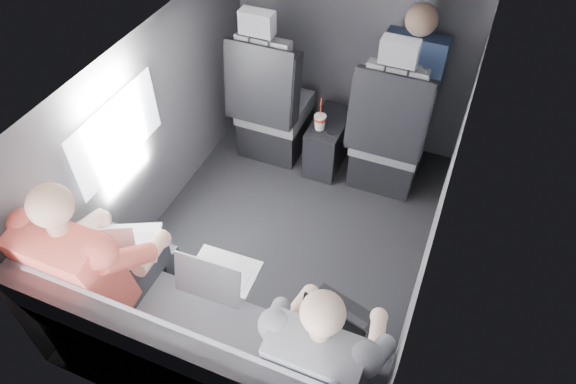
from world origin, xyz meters
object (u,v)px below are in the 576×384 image
at_px(center_console, 328,142).
at_px(laptop_black, 335,321).
at_px(front_seat_left, 272,110).
at_px(passenger_rear_left, 100,265).
at_px(laptop_silver, 218,274).
at_px(rear_bench, 202,356).
at_px(passenger_rear_right, 325,353).
at_px(passenger_front_right, 410,78).
at_px(soda_cup, 320,122).
at_px(front_seat_right, 388,139).
at_px(laptop_white, 116,246).

bearing_deg(center_console, laptop_black, -70.47).
xyz_separation_m(front_seat_left, passenger_rear_left, (-0.13, -1.81, 0.25)).
distance_m(center_console, laptop_silver, 1.72).
xyz_separation_m(rear_bench, laptop_black, (0.60, 0.26, 0.32)).
xyz_separation_m(passenger_rear_right, passenger_front_right, (-0.12, 2.06, 0.14)).
bearing_deg(soda_cup, laptop_black, -67.92).
distance_m(rear_bench, passenger_front_right, 2.26).
relative_size(rear_bench, passenger_front_right, 1.86).
relative_size(front_seat_right, laptop_white, 2.66).
bearing_deg(center_console, front_seat_right, -5.07).
bearing_deg(front_seat_right, laptop_black, -84.87).
height_order(laptop_silver, passenger_rear_right, passenger_rear_right).
distance_m(front_seat_left, rear_bench, 1.96).
bearing_deg(center_console, passenger_front_right, 24.20).
relative_size(front_seat_right, passenger_rear_left, 0.99).
bearing_deg(front_seat_left, center_console, 5.07).
bearing_deg(laptop_silver, laptop_black, -2.09).
xyz_separation_m(laptop_black, passenger_rear_left, (-1.18, -0.16, 0.02)).
relative_size(laptop_silver, passenger_front_right, 0.40).
distance_m(front_seat_right, passenger_front_right, 0.44).
xyz_separation_m(front_seat_left, laptop_white, (-0.14, -1.67, 0.24)).
height_order(front_seat_left, rear_bench, front_seat_left).
bearing_deg(front_seat_right, passenger_front_right, 82.24).
relative_size(front_seat_left, soda_cup, 4.77).
distance_m(passenger_rear_left, passenger_front_right, 2.33).
relative_size(front_seat_left, center_console, 2.64).
bearing_deg(rear_bench, passenger_front_right, 77.34).
relative_size(rear_bench, laptop_white, 3.37).
height_order(center_console, laptop_black, laptop_black).
height_order(passenger_rear_left, passenger_front_right, passenger_front_right).
bearing_deg(passenger_front_right, center_console, -155.80).
height_order(laptop_white, laptop_silver, laptop_white).
relative_size(center_console, rear_bench, 0.30).
height_order(front_seat_right, passenger_rear_left, passenger_rear_left).
bearing_deg(front_seat_left, passenger_rear_right, -59.64).
distance_m(front_seat_right, laptop_silver, 1.70).
distance_m(rear_bench, passenger_rear_left, 0.68).
height_order(front_seat_right, soda_cup, front_seat_right).
xyz_separation_m(soda_cup, passenger_rear_right, (0.65, -1.73, 0.15)).
bearing_deg(front_seat_left, laptop_silver, -75.13).
distance_m(soda_cup, passenger_front_right, 0.69).
bearing_deg(passenger_front_right, front_seat_left, -164.58).
bearing_deg(rear_bench, front_seat_right, 76.69).
xyz_separation_m(soda_cup, laptop_black, (0.63, -1.56, 0.16)).
height_order(soda_cup, passenger_front_right, passenger_front_right).
xyz_separation_m(front_seat_right, laptop_white, (-1.04, -1.67, 0.24)).
bearing_deg(passenger_rear_left, soda_cup, 72.58).
relative_size(soda_cup, passenger_rear_left, 0.21).
height_order(front_seat_left, laptop_white, front_seat_left).
distance_m(front_seat_left, front_seat_right, 0.90).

